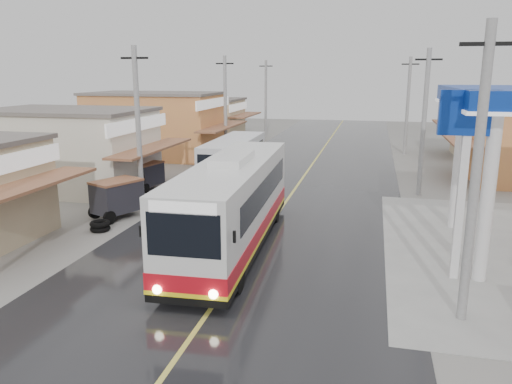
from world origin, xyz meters
The scene contains 12 objects.
ground centered at (0.00, 0.00, 0.00)m, with size 120.00×120.00×0.00m, color slate.
road centered at (0.00, 15.00, 0.01)m, with size 12.00×90.00×0.02m, color black.
centre_line centered at (0.00, 15.00, 0.02)m, with size 0.15×90.00×0.01m, color #D8CC4C.
shopfronts_left centered at (-13.00, 18.00, 0.00)m, with size 11.00×44.00×5.20m, color tan, non-canonical shape.
utility_poles_left centered at (-7.00, 16.00, 0.00)m, with size 1.60×50.00×8.00m, color gray, non-canonical shape.
utility_poles_right centered at (7.00, 15.00, 0.00)m, with size 1.60×36.00×8.00m, color gray, non-canonical shape.
coach_bus centered at (-0.80, 4.29, 1.78)m, with size 3.10×11.88×3.68m.
second_bus centered at (-3.93, 15.48, 1.49)m, with size 2.40×8.37×2.76m.
cyclist centered at (-3.98, 11.61, 0.64)m, with size 0.85×1.88×1.96m.
tricycle_near centered at (-7.30, 6.99, 1.04)m, with size 2.31×2.78×1.82m.
tricycle_far centered at (-8.54, 12.81, 0.91)m, with size 1.76×2.32×1.59m.
tyre_stack centered at (-7.03, 4.92, 0.22)m, with size 0.87×0.87×0.45m.
Camera 1 is at (4.33, -13.71, 6.71)m, focal length 35.00 mm.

